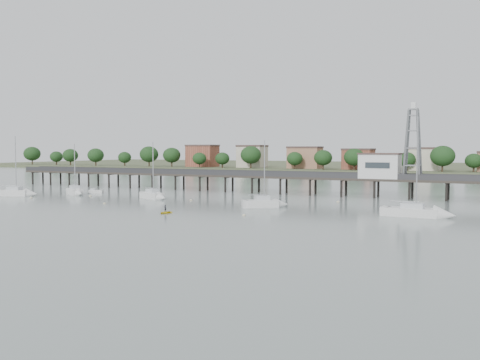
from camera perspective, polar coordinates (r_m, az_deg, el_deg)
The scene contains 14 objects.
ground_plane at distance 71.88m, azimuth -16.19°, elevation -4.88°, with size 500.00×500.00×0.00m, color slate.
pier at distance 122.40m, azimuth 3.15°, elevation 0.36°, with size 150.00×5.00×5.50m.
pier_building at distance 114.74m, azimuth 14.70°, elevation 1.49°, with size 8.40×5.40×5.30m.
lattice_tower at distance 113.55m, azimuth 17.96°, elevation 3.66°, with size 3.20×3.20×15.50m.
sailboat_b at distance 123.24m, azimuth -17.08°, elevation -1.23°, with size 7.19×5.25×11.82m.
sailboat_a at distance 124.57m, azimuth -22.39°, elevation -1.29°, with size 8.56×4.94×13.60m.
sailboat_d at distance 83.92m, azimuth 19.09°, elevation -3.34°, with size 9.77×3.14×15.86m.
sailboat_c at distance 92.93m, azimuth 3.04°, elevation -2.52°, with size 7.15×6.10×12.20m.
sailboat_f at distance 109.08m, azimuth -9.03°, elevation -1.70°, with size 7.57×4.68×12.15m.
white_tender at distance 126.65m, azimuth -15.15°, elevation -1.20°, with size 3.41×2.44×1.22m.
yellow_dinghy at distance 84.96m, azimuth -7.97°, elevation -3.54°, with size 1.72×0.50×2.41m, color yellow.
dinghy_occupant at distance 84.96m, azimuth -7.97°, elevation -3.54°, with size 0.40×1.11×0.26m, color black.
mooring_buoys at distance 97.20m, azimuth -4.56°, elevation -2.61°, with size 90.50×27.09×0.39m.
far_shore at distance 295.92m, azimuth 17.09°, elevation 1.39°, with size 500.00×170.00×10.40m.
Camera 1 is at (48.27, -52.30, 10.07)m, focal length 40.00 mm.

